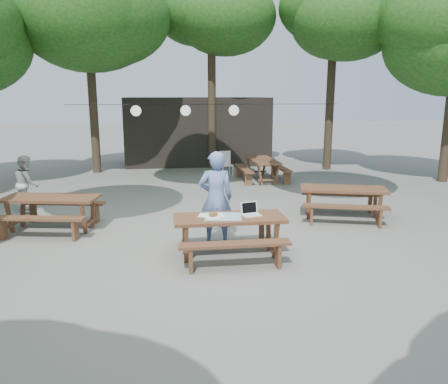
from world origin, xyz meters
TOP-DOWN VIEW (x-y plane):
  - ground at (0.00, 0.00)m, footprint 80.00×80.00m
  - pavilion at (0.50, 10.50)m, footprint 6.00×3.00m
  - main_picnic_table at (0.19, -1.03)m, footprint 2.00×1.58m
  - picnic_table_nw at (-3.40, 1.06)m, footprint 2.16×1.90m
  - picnic_table_ne at (3.25, 1.08)m, footprint 2.27×2.06m
  - picnic_table_far_e at (2.39, 5.95)m, footprint 1.63×2.02m
  - woman at (0.04, -0.27)m, footprint 0.68×0.45m
  - second_person at (-4.40, 2.85)m, footprint 0.69×0.80m
  - plastic_chair at (1.29, 7.02)m, footprint 0.50×0.50m
  - laptop at (0.59, -0.98)m, footprint 0.38×0.33m
  - tabletop_clutter at (0.03, -1.02)m, footprint 0.83×0.63m
  - paper_lanterns at (-0.19, 6.00)m, footprint 9.00×0.34m

SIDE VIEW (x-z plane):
  - ground at x=0.00m, z-range 0.00..0.00m
  - plastic_chair at x=1.29m, z-range -0.19..0.71m
  - main_picnic_table at x=0.19m, z-range 0.01..0.76m
  - picnic_table_nw at x=-3.40m, z-range 0.01..0.76m
  - picnic_table_ne at x=3.25m, z-range 0.01..0.76m
  - picnic_table_far_e at x=2.39m, z-range 0.01..0.76m
  - second_person at x=-4.40m, z-range 0.00..1.43m
  - tabletop_clutter at x=0.03m, z-range 0.72..0.80m
  - laptop at x=0.59m, z-range 0.69..0.93m
  - woman at x=0.04m, z-range 0.00..1.85m
  - pavilion at x=0.50m, z-range 0.00..2.80m
  - paper_lanterns at x=-0.19m, z-range 2.21..2.59m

